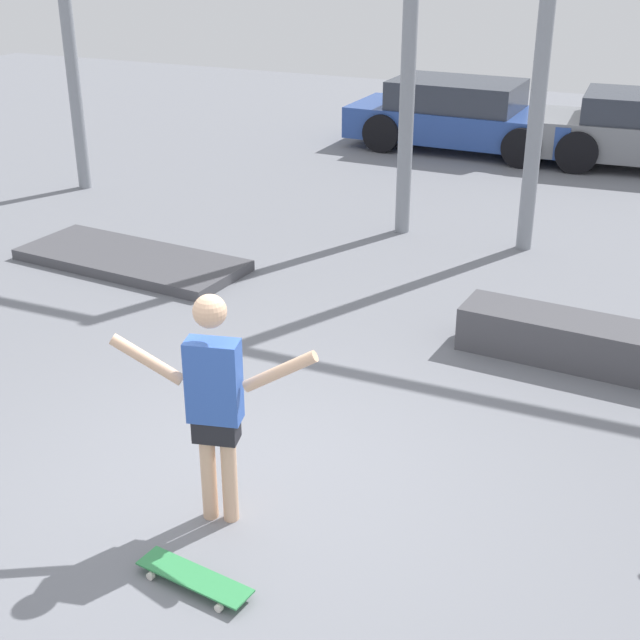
{
  "coord_description": "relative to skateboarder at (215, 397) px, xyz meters",
  "views": [
    {
      "loc": [
        2.91,
        -5.05,
        4.03
      ],
      "look_at": [
        0.03,
        1.43,
        0.8
      ],
      "focal_mm": 50.0,
      "sensor_mm": 36.0,
      "label": 1
    }
  ],
  "objects": [
    {
      "name": "skateboard",
      "position": [
        0.2,
        -0.71,
        -0.94
      ],
      "size": [
        0.86,
        0.33,
        0.08
      ],
      "rotation": [
        0.0,
        0.0,
        -0.14
      ],
      "color": "#338C4C",
      "rests_on": "ground_plane"
    },
    {
      "name": "grind_box",
      "position": [
        2.07,
        3.59,
        -0.78
      ],
      "size": [
        2.57,
        0.77,
        0.45
      ],
      "primitive_type": "cube",
      "rotation": [
        0.0,
        0.0,
        -0.07
      ],
      "color": "#47474C",
      "rests_on": "ground_plane"
    },
    {
      "name": "parked_car_blue",
      "position": [
        -1.5,
        11.67,
        -0.38
      ],
      "size": [
        4.27,
        1.95,
        1.27
      ],
      "rotation": [
        0.0,
        0.0,
        -0.03
      ],
      "color": "#284793",
      "rests_on": "ground_plane"
    },
    {
      "name": "ground_plane",
      "position": [
        -0.07,
        0.45,
        -1.01
      ],
      "size": [
        36.0,
        36.0,
        0.0
      ],
      "primitive_type": "plane",
      "color": "slate"
    },
    {
      "name": "skateboarder",
      "position": [
        0.0,
        0.0,
        0.0
      ],
      "size": [
        1.44,
        0.42,
        1.77
      ],
      "rotation": [
        0.0,
        0.0,
        0.23
      ],
      "color": "#DBAD89",
      "rests_on": "ground_plane"
    },
    {
      "name": "manual_pad",
      "position": [
        -3.61,
        4.06,
        -0.94
      ],
      "size": [
        3.03,
        1.42,
        0.13
      ],
      "primitive_type": "cube",
      "rotation": [
        0.0,
        0.0,
        -0.09
      ],
      "color": "#47474C",
      "rests_on": "ground_plane"
    }
  ]
}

